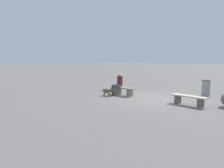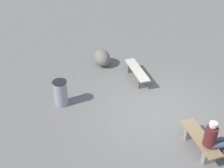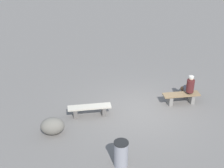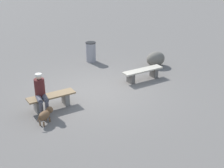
# 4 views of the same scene
# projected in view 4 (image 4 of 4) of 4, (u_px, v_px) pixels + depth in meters

# --- Properties ---
(ground) EXTENTS (210.00, 210.00, 0.06)m
(ground) POSITION_uv_depth(u_px,v_px,m) (95.00, 92.00, 10.89)
(ground) COLOR slate
(bench_left) EXTENTS (1.70, 0.47, 0.43)m
(bench_left) POSITION_uv_depth(u_px,v_px,m) (143.00, 73.00, 11.70)
(bench_left) COLOR #605B56
(bench_left) RESTS_ON ground
(bench_right) EXTENTS (1.54, 0.51, 0.45)m
(bench_right) POSITION_uv_depth(u_px,v_px,m) (52.00, 99.00, 9.61)
(bench_right) COLOR gray
(bench_right) RESTS_ON ground
(seated_person) EXTENTS (0.41, 0.67, 1.25)m
(seated_person) POSITION_uv_depth(u_px,v_px,m) (41.00, 91.00, 9.19)
(seated_person) COLOR #511E1E
(seated_person) RESTS_ON ground
(dog) EXTENTS (0.62, 0.46, 0.42)m
(dog) POSITION_uv_depth(u_px,v_px,m) (45.00, 114.00, 8.77)
(dog) COLOR brown
(dog) RESTS_ON ground
(trash_bin) EXTENTS (0.46, 0.46, 0.89)m
(trash_bin) POSITION_uv_depth(u_px,v_px,m) (91.00, 52.00, 13.59)
(trash_bin) COLOR gray
(trash_bin) RESTS_ON ground
(boulder) EXTENTS (0.90, 0.70, 0.64)m
(boulder) POSITION_uv_depth(u_px,v_px,m) (156.00, 59.00, 13.10)
(boulder) COLOR #6B665B
(boulder) RESTS_ON ground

